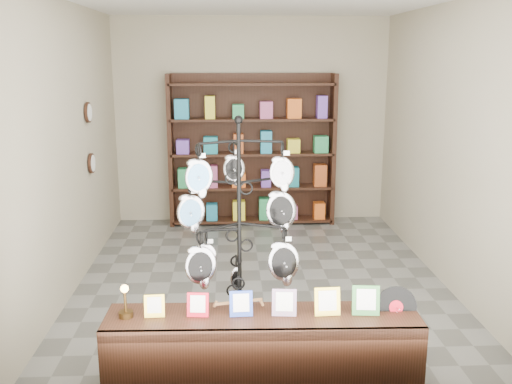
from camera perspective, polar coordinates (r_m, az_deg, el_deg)
ground at (r=6.43m, az=0.50°, el=-8.84°), size 5.00×5.00×0.00m
room_envelope at (r=5.98m, az=0.53°, el=7.80°), size 5.00×5.00×5.00m
display_tree at (r=4.47m, az=-1.69°, el=-3.18°), size 1.03×0.93×2.00m
front_shelf at (r=4.44m, az=0.67°, el=-15.53°), size 2.34×0.53×0.82m
back_shelving at (r=8.36m, az=-0.39°, el=3.74°), size 2.42×0.36×2.20m
wall_clocks at (r=7.00m, az=-16.27°, el=5.20°), size 0.03×0.24×0.84m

